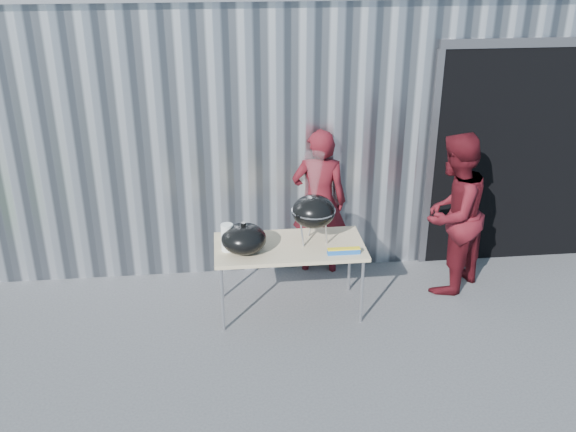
{
  "coord_description": "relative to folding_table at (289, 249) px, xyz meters",
  "views": [
    {
      "loc": [
        -0.28,
        -4.91,
        3.63
      ],
      "look_at": [
        0.36,
        0.84,
        1.05
      ],
      "focal_mm": 40.0,
      "sensor_mm": 36.0,
      "label": 1
    }
  ],
  "objects": [
    {
      "name": "grill_lid",
      "position": [
        -0.46,
        -0.1,
        0.18
      ],
      "size": [
        0.44,
        0.44,
        0.32
      ],
      "color": "black",
      "rests_on": "folding_table"
    },
    {
      "name": "kettle_grill",
      "position": [
        0.25,
        0.05,
        0.46
      ],
      "size": [
        0.44,
        0.44,
        0.94
      ],
      "color": "black",
      "rests_on": "folding_table"
    },
    {
      "name": "person_cook",
      "position": [
        0.43,
        0.85,
        0.13
      ],
      "size": [
        0.67,
        0.5,
        1.69
      ],
      "primitive_type": "imported",
      "rotation": [
        0.0,
        0.0,
        2.98
      ],
      "color": "#4B0E15",
      "rests_on": "ground"
    },
    {
      "name": "person_bystander",
      "position": [
        1.77,
        0.27,
        0.17
      ],
      "size": [
        1.09,
        1.07,
        1.77
      ],
      "primitive_type": "imported",
      "rotation": [
        0.0,
        0.0,
        3.87
      ],
      "color": "#4B0E15",
      "rests_on": "ground"
    },
    {
      "name": "foil_box",
      "position": [
        0.5,
        -0.25,
        0.07
      ],
      "size": [
        0.32,
        0.05,
        0.06
      ],
      "color": "#1953A8",
      "rests_on": "folding_table"
    },
    {
      "name": "folding_table",
      "position": [
        0.0,
        0.0,
        0.0
      ],
      "size": [
        1.5,
        0.75,
        0.75
      ],
      "color": "tan",
      "rests_on": "ground"
    },
    {
      "name": "paper_towels",
      "position": [
        -0.62,
        -0.05,
        0.18
      ],
      "size": [
        0.12,
        0.12,
        0.28
      ],
      "primitive_type": "cylinder",
      "color": "white",
      "rests_on": "folding_table"
    },
    {
      "name": "white_tub",
      "position": [
        -0.55,
        0.21,
        0.09
      ],
      "size": [
        0.2,
        0.15,
        0.1
      ],
      "primitive_type": "cube",
      "color": "white",
      "rests_on": "folding_table"
    },
    {
      "name": "building",
      "position": [
        0.55,
        3.79,
        0.83
      ],
      "size": [
        8.2,
        6.2,
        3.1
      ],
      "color": "silver",
      "rests_on": "ground"
    },
    {
      "name": "ground",
      "position": [
        -0.36,
        -0.79,
        -0.71
      ],
      "size": [
        80.0,
        80.0,
        0.0
      ],
      "primitive_type": "plane",
      "color": "#434346"
    }
  ]
}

